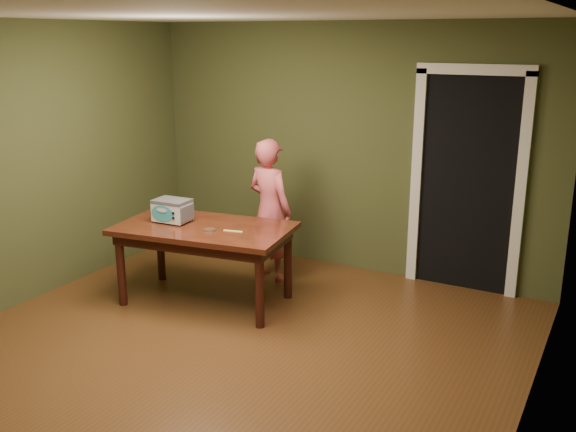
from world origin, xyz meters
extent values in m
plane|color=#563318|center=(0.00, 0.00, 0.00)|extent=(5.00, 5.00, 0.00)
cube|color=#3F4424|center=(0.00, 2.50, 1.30)|extent=(4.50, 0.02, 2.60)
cube|color=#3F4424|center=(2.25, 0.00, 1.30)|extent=(0.02, 5.00, 2.60)
cube|color=white|center=(0.00, 0.00, 2.60)|extent=(4.50, 5.00, 0.02)
cube|color=black|center=(1.30, 2.80, 1.05)|extent=(0.90, 0.60, 2.10)
cube|color=black|center=(1.30, 2.48, 1.05)|extent=(0.90, 0.02, 2.10)
cube|color=white|center=(0.80, 2.47, 1.05)|extent=(0.10, 0.06, 2.20)
cube|color=white|center=(1.80, 2.47, 1.05)|extent=(0.10, 0.06, 2.20)
cube|color=white|center=(1.30, 2.47, 2.15)|extent=(1.10, 0.06, 0.10)
cube|color=#36150C|center=(-0.73, 0.95, 0.72)|extent=(1.71, 1.12, 0.05)
cube|color=black|center=(-0.73, 0.95, 0.65)|extent=(1.58, 0.99, 0.10)
cylinder|color=black|center=(-1.37, 0.51, 0.35)|extent=(0.08, 0.08, 0.70)
cylinder|color=black|center=(-1.47, 1.20, 0.35)|extent=(0.08, 0.08, 0.70)
cylinder|color=black|center=(0.01, 0.71, 0.35)|extent=(0.08, 0.08, 0.70)
cylinder|color=black|center=(-0.09, 1.40, 0.35)|extent=(0.08, 0.08, 0.70)
cylinder|color=#4C4F54|center=(-1.20, 0.83, 0.76)|extent=(0.02, 0.02, 0.01)
cylinder|color=#4C4F54|center=(-1.21, 1.01, 0.76)|extent=(0.02, 0.02, 0.01)
cylinder|color=#4C4F54|center=(-0.93, 0.84, 0.76)|extent=(0.02, 0.02, 0.01)
cylinder|color=#4C4F54|center=(-0.94, 1.02, 0.76)|extent=(0.02, 0.02, 0.01)
cube|color=silver|center=(-1.07, 0.92, 0.86)|extent=(0.33, 0.25, 0.18)
cube|color=#4C4F54|center=(-1.07, 0.92, 0.95)|extent=(0.34, 0.25, 0.03)
cube|color=#4C4F54|center=(-1.24, 0.92, 0.86)|extent=(0.03, 0.21, 0.14)
cube|color=#4C4F54|center=(-0.90, 0.93, 0.86)|extent=(0.03, 0.21, 0.14)
ellipsoid|color=teal|center=(-1.09, 0.80, 0.86)|extent=(0.25, 0.02, 0.15)
cylinder|color=black|center=(-0.97, 0.81, 0.88)|extent=(0.02, 0.01, 0.02)
cylinder|color=black|center=(-0.97, 0.81, 0.83)|extent=(0.02, 0.01, 0.02)
cylinder|color=silver|center=(-0.59, 0.85, 0.76)|extent=(0.10, 0.10, 0.02)
cylinder|color=#4E2A1A|center=(-0.59, 0.85, 0.77)|extent=(0.09, 0.09, 0.01)
cube|color=#F9F46C|center=(-0.40, 0.93, 0.75)|extent=(0.18, 0.06, 0.01)
imported|color=#D3575E|center=(-0.51, 1.79, 0.73)|extent=(0.60, 0.47, 1.47)
camera|label=1|loc=(2.68, -3.67, 2.45)|focal=40.00mm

